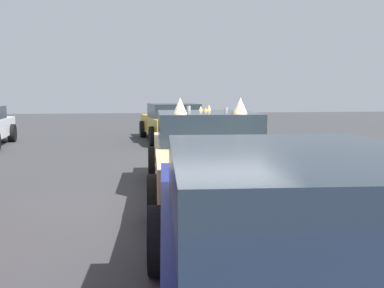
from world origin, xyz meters
TOP-DOWN VIEW (x-y plane):
  - ground_plane at (0.00, 0.00)m, footprint 60.00×60.00m
  - art_car_decorated at (0.11, -0.00)m, footprint 4.72×2.23m
  - parked_sedan_row_back_far at (-4.40, 0.23)m, footprint 4.08×2.14m
  - parked_sedan_behind_left at (8.43, -0.06)m, footprint 4.73×2.38m

SIDE VIEW (x-z plane):
  - ground_plane at x=0.00m, z-range 0.00..0.00m
  - parked_sedan_behind_left at x=8.43m, z-range 0.01..1.38m
  - art_car_decorated at x=0.11m, z-range -0.13..1.56m
  - parked_sedan_row_back_far at x=-4.40m, z-range 0.02..1.44m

